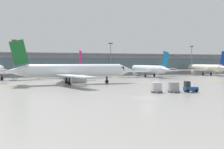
% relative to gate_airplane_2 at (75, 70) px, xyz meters
% --- Properties ---
extents(ground_plane, '(400.00, 400.00, 0.00)m').
position_rel_gate_airplane_2_xyz_m(ground_plane, '(-0.26, -57.46, -2.95)').
color(ground_plane, gray).
extents(taxiway_centreline_stripe, '(110.00, 0.95, 0.01)m').
position_rel_gate_airplane_2_xyz_m(taxiway_centreline_stripe, '(-5.49, -28.91, -2.95)').
color(taxiway_centreline_stripe, yellow).
rests_on(taxiway_centreline_stripe, ground_plane).
extents(terminal_concourse, '(183.30, 11.00, 9.60)m').
position_rel_gate_airplane_2_xyz_m(terminal_concourse, '(-0.26, 21.64, 1.97)').
color(terminal_concourse, '#9EA3A8').
rests_on(terminal_concourse, ground_plane).
extents(gate_airplane_2, '(27.60, 29.72, 9.84)m').
position_rel_gate_airplane_2_xyz_m(gate_airplane_2, '(0.00, 0.00, 0.00)').
color(gate_airplane_2, white).
rests_on(gate_airplane_2, ground_plane).
extents(gate_airplane_3, '(27.35, 29.47, 9.76)m').
position_rel_gate_airplane_2_xyz_m(gate_airplane_3, '(28.59, -1.91, -0.03)').
color(gate_airplane_3, white).
rests_on(gate_airplane_3, ground_plane).
extents(gate_airplane_4, '(28.70, 30.94, 10.24)m').
position_rel_gate_airplane_2_xyz_m(gate_airplane_4, '(58.88, 2.07, 0.12)').
color(gate_airplane_4, silver).
rests_on(gate_airplane_4, ground_plane).
extents(taxiing_regional_jet, '(34.25, 31.95, 11.38)m').
position_rel_gate_airplane_2_xyz_m(taxiing_regional_jet, '(-5.93, -26.90, 0.46)').
color(taxiing_regional_jet, white).
rests_on(taxiing_regional_jet, ground_plane).
extents(baggage_tug, '(2.85, 2.10, 2.10)m').
position_rel_gate_airplane_2_xyz_m(baggage_tug, '(11.35, -52.81, -2.06)').
color(baggage_tug, '#194C8C').
rests_on(baggage_tug, ground_plane).
extents(cargo_dolly_lead, '(2.41, 2.03, 1.94)m').
position_rel_gate_airplane_2_xyz_m(cargo_dolly_lead, '(8.27, -52.09, -1.90)').
color(cargo_dolly_lead, '#595B60').
rests_on(cargo_dolly_lead, ground_plane).
extents(cargo_dolly_trailing, '(2.41, 2.03, 1.94)m').
position_rel_gate_airplane_2_xyz_m(cargo_dolly_trailing, '(4.97, -51.33, -1.90)').
color(cargo_dolly_trailing, '#595B60').
rests_on(cargo_dolly_trailing, ground_plane).
extents(apron_light_mast_1, '(1.80, 0.36, 14.29)m').
position_rel_gate_airplane_2_xyz_m(apron_light_mast_1, '(-20.69, 12.76, 4.88)').
color(apron_light_mast_1, gray).
rests_on(apron_light_mast_1, ground_plane).
extents(apron_light_mast_2, '(1.80, 0.36, 14.22)m').
position_rel_gate_airplane_2_xyz_m(apron_light_mast_2, '(19.20, 15.67, 4.84)').
color(apron_light_mast_2, gray).
rests_on(apron_light_mast_2, ground_plane).
extents(apron_light_mast_3, '(1.80, 0.36, 13.51)m').
position_rel_gate_airplane_2_xyz_m(apron_light_mast_3, '(59.48, 12.81, 4.49)').
color(apron_light_mast_3, gray).
rests_on(apron_light_mast_3, ground_plane).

